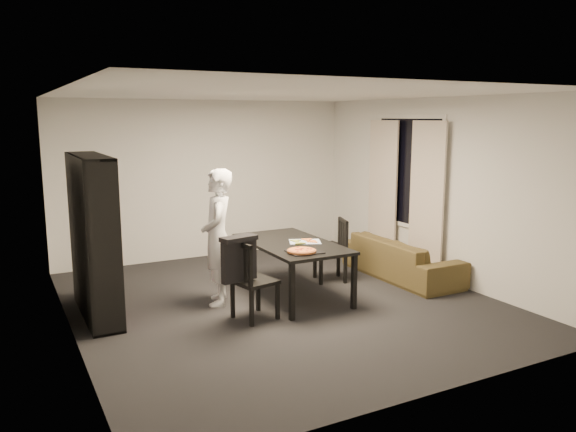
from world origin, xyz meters
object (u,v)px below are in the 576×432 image
baking_tray (305,252)px  pepperoni_pizza (302,251)px  chair_right (336,246)px  person (218,237)px  dining_table (292,247)px  sofa (401,258)px  bookshelf (94,237)px  chair_left (248,275)px

baking_tray → pepperoni_pizza: (-0.05, -0.01, 0.02)m
chair_right → person: bearing=-68.2°
dining_table → chair_right: 0.96m
person → sofa: 2.86m
baking_tray → bookshelf: bearing=156.8°
sofa → dining_table: bearing=90.5°
person → baking_tray: bearing=70.9°
baking_tray → sofa: 2.08m
chair_right → pepperoni_pizza: size_ratio=2.56×
pepperoni_pizza → sofa: 2.13m
pepperoni_pizza → sofa: bearing=16.1°
dining_table → chair_right: bearing=20.1°
chair_right → pepperoni_pizza: 1.40m
chair_left → person: bearing=-5.3°
dining_table → pepperoni_pizza: 0.59m
chair_left → sofa: bearing=-89.9°
dining_table → chair_right: chair_right is taller
chair_right → baking_tray: 1.36m
bookshelf → chair_right: bookshelf is taller
chair_right → chair_left: bearing=-46.2°
bookshelf → chair_right: (3.28, -0.10, -0.44)m
pepperoni_pizza → sofa: pepperoni_pizza is taller
bookshelf → chair_left: 1.86m
chair_left → bookshelf: bearing=44.6°
chair_left → chair_right: 1.98m
dining_table → person: bearing=170.4°
bookshelf → dining_table: (2.39, -0.42, -0.30)m
dining_table → baking_tray: (-0.12, -0.55, 0.07)m
bookshelf → pepperoni_pizza: (2.23, -0.98, -0.21)m
bookshelf → dining_table: size_ratio=1.10×
chair_left → pepperoni_pizza: (0.70, 0.01, 0.21)m
chair_right → pepperoni_pizza: chair_right is taller
chair_right → person: size_ratio=0.53×
chair_left → pepperoni_pizza: 0.73m
baking_tray → sofa: bearing=16.2°
baking_tray → pepperoni_pizza: size_ratio=1.14×
bookshelf → sofa: (4.23, -0.40, -0.66)m
dining_table → chair_left: size_ratio=1.83×
chair_left → baking_tray: bearing=-100.6°
person → baking_tray: (0.84, -0.71, -0.13)m
chair_left → sofa: 2.78m
chair_right → bookshelf: bearing=-74.9°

